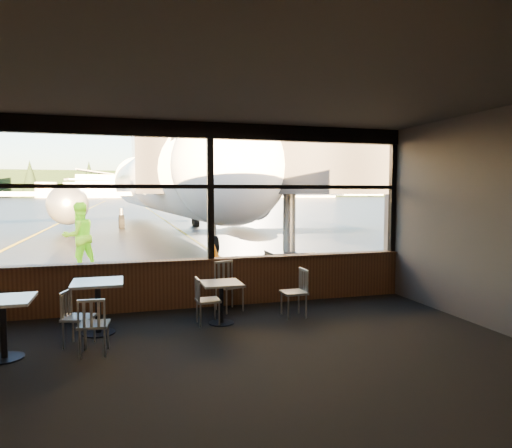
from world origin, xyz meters
name	(u,v)px	position (x,y,z in m)	size (l,w,h in m)	color
ground_plane	(129,200)	(0.00, 120.00, 0.00)	(520.00, 520.00, 0.00)	black
carpet_floor	(254,361)	(0.00, -3.00, 0.01)	(8.00, 6.00, 0.01)	black
ceiling	(254,87)	(0.00, -3.00, 3.50)	(8.00, 6.00, 0.04)	#38332D
wall_right	(507,222)	(4.00, -3.00, 1.75)	(0.04, 6.00, 3.50)	#484039
wall_back	(382,262)	(0.00, -6.00, 1.75)	(8.00, 0.04, 3.50)	#484039
window_sill	(211,283)	(0.00, 0.00, 0.45)	(8.00, 0.28, 0.90)	#532E19
window_header	(210,131)	(0.00, 0.00, 3.35)	(8.00, 0.18, 0.30)	black
mullion_centre	(210,192)	(0.00, 0.00, 2.20)	(0.12, 0.12, 2.60)	black
mullion_right	(393,192)	(3.95, 0.00, 2.20)	(0.12, 0.12, 2.60)	black
window_transom	(210,187)	(0.00, 0.00, 2.30)	(8.00, 0.10, 0.08)	black
airliner	(161,137)	(0.65, 19.55, 5.50)	(30.00, 36.00, 11.00)	white
jet_bridge	(288,192)	(3.60, 5.50, 2.21)	(8.28, 10.12, 4.42)	#2B2B2E
cafe_table_near	(221,303)	(-0.05, -1.22, 0.35)	(0.64, 0.64, 0.70)	#ABA59D
cafe_table_mid	(98,308)	(-1.99, -1.23, 0.41)	(0.75, 0.75, 0.83)	#A7A49A
cafe_table_left	(3,329)	(-3.13, -2.02, 0.41)	(0.74, 0.74, 0.81)	gray
chair_near_e	(294,293)	(1.25, -1.16, 0.43)	(0.47, 0.47, 0.86)	#BBB6A9
chair_near_w	(208,301)	(-0.28, -1.20, 0.40)	(0.44, 0.44, 0.80)	#BAB5A8
chair_near_n	(229,286)	(0.26, -0.46, 0.46)	(0.50, 0.50, 0.93)	beige
chair_mid_s	(94,325)	(-2.00, -2.15, 0.40)	(0.44, 0.44, 0.81)	#ADA89C
chair_mid_w	(79,318)	(-2.23, -1.74, 0.41)	(0.44, 0.44, 0.81)	#BAB5A8
ground_crew	(79,236)	(-2.81, 5.08, 0.96)	(0.93, 0.73, 1.92)	#BFF219
cone_nose	(213,249)	(1.29, 6.50, 0.28)	(0.40, 0.40, 0.55)	orange
hangar_mid	(127,185)	(0.00, 185.00, 5.00)	(38.00, 15.00, 10.00)	silver
hangar_right	(272,183)	(60.00, 178.00, 6.00)	(50.00, 20.00, 12.00)	silver
fuel_tank_a	(46,190)	(-30.00, 182.00, 3.00)	(8.00, 8.00, 6.00)	silver
fuel_tank_b	(74,190)	(-20.00, 182.00, 3.00)	(8.00, 8.00, 6.00)	silver
fuel_tank_c	(101,190)	(-10.00, 182.00, 3.00)	(8.00, 8.00, 6.00)	silver
treeline	(127,184)	(0.00, 210.00, 6.00)	(360.00, 3.00, 12.00)	black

